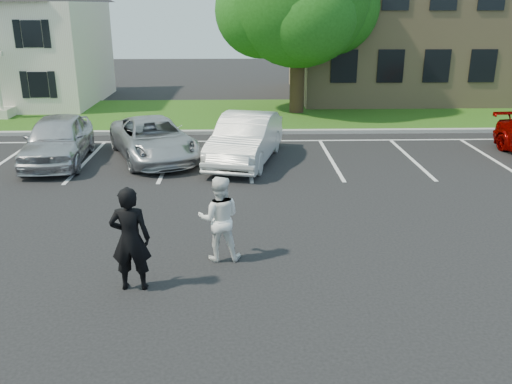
# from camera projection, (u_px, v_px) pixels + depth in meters

# --- Properties ---
(ground_plane) EXTENTS (90.00, 90.00, 0.00)m
(ground_plane) POSITION_uv_depth(u_px,v_px,m) (257.00, 265.00, 11.11)
(ground_plane) COLOR black
(ground_plane) RESTS_ON ground
(curb) EXTENTS (40.00, 0.30, 0.15)m
(curb) POSITION_uv_depth(u_px,v_px,m) (248.00, 132.00, 22.42)
(curb) COLOR gray
(curb) RESTS_ON ground
(grass_strip) EXTENTS (44.00, 8.00, 0.08)m
(grass_strip) POSITION_uv_depth(u_px,v_px,m) (247.00, 114.00, 26.21)
(grass_strip) COLOR #274410
(grass_strip) RESTS_ON ground
(stall_lines) EXTENTS (34.00, 5.36, 0.01)m
(stall_lines) POSITION_uv_depth(u_px,v_px,m) (288.00, 152.00, 19.60)
(stall_lines) COLOR silver
(stall_lines) RESTS_ON ground
(office_building) EXTENTS (22.40, 10.40, 8.30)m
(office_building) POSITION_uv_depth(u_px,v_px,m) (490.00, 21.00, 30.91)
(office_building) COLOR tan
(office_building) RESTS_ON ground
(man_black_suit) EXTENTS (0.73, 0.48, 2.01)m
(man_black_suit) POSITION_uv_depth(u_px,v_px,m) (130.00, 239.00, 9.90)
(man_black_suit) COLOR black
(man_black_suit) RESTS_ON ground
(man_white_shirt) EXTENTS (0.89, 0.69, 1.81)m
(man_white_shirt) POSITION_uv_depth(u_px,v_px,m) (219.00, 219.00, 11.12)
(man_white_shirt) COLOR white
(man_white_shirt) RESTS_ON ground
(car_silver_west) EXTENTS (2.31, 4.82, 1.59)m
(car_silver_west) POSITION_uv_depth(u_px,v_px,m) (58.00, 139.00, 18.15)
(car_silver_west) COLOR #BDBCC2
(car_silver_west) RESTS_ON ground
(car_silver_minivan) EXTENTS (3.97, 5.46, 1.38)m
(car_silver_minivan) POSITION_uv_depth(u_px,v_px,m) (153.00, 139.00, 18.62)
(car_silver_minivan) COLOR #AFB2B7
(car_silver_minivan) RESTS_ON ground
(car_white_sedan) EXTENTS (2.82, 5.13, 1.60)m
(car_white_sedan) POSITION_uv_depth(u_px,v_px,m) (245.00, 139.00, 18.18)
(car_white_sedan) COLOR silver
(car_white_sedan) RESTS_ON ground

